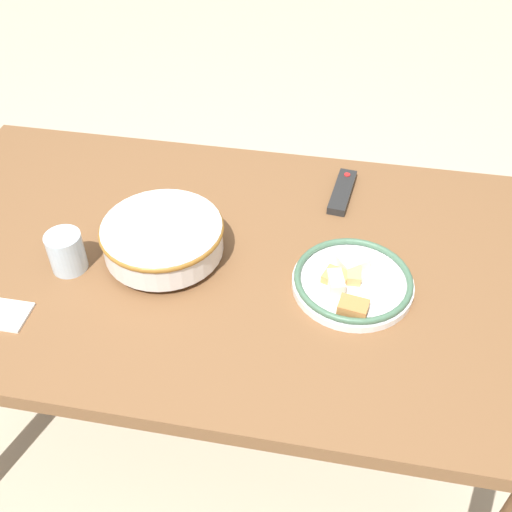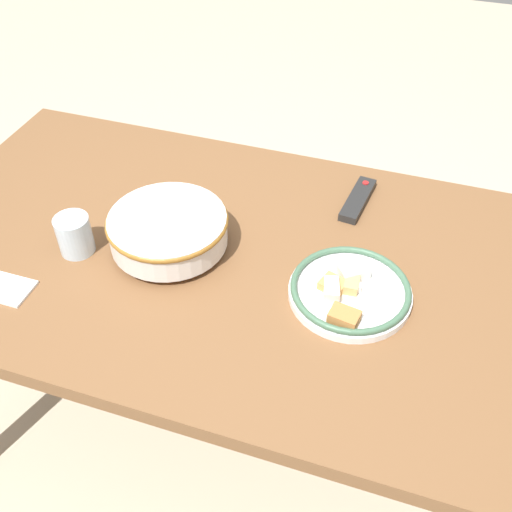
{
  "view_description": "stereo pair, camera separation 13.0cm",
  "coord_description": "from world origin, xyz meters",
  "px_view_note": "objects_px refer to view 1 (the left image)",
  "views": [
    {
      "loc": [
        0.27,
        -0.96,
        1.69
      ],
      "look_at": [
        0.1,
        -0.03,
        0.8
      ],
      "focal_mm": 42.0,
      "sensor_mm": 36.0,
      "label": 1
    },
    {
      "loc": [
        0.39,
        -0.93,
        1.69
      ],
      "look_at": [
        0.1,
        -0.03,
        0.8
      ],
      "focal_mm": 42.0,
      "sensor_mm": 36.0,
      "label": 2
    }
  ],
  "objects_px": {
    "noodle_bowl": "(163,238)",
    "tv_remote": "(342,192)",
    "food_plate": "(352,281)",
    "drinking_glass": "(66,252)"
  },
  "relations": [
    {
      "from": "noodle_bowl",
      "to": "tv_remote",
      "type": "xyz_separation_m",
      "value": [
        0.38,
        0.3,
        -0.04
      ]
    },
    {
      "from": "noodle_bowl",
      "to": "tv_remote",
      "type": "height_order",
      "value": "noodle_bowl"
    },
    {
      "from": "noodle_bowl",
      "to": "tv_remote",
      "type": "bearing_deg",
      "value": 37.97
    },
    {
      "from": "noodle_bowl",
      "to": "drinking_glass",
      "type": "distance_m",
      "value": 0.21
    },
    {
      "from": "tv_remote",
      "to": "food_plate",
      "type": "bearing_deg",
      "value": -75.6
    },
    {
      "from": "noodle_bowl",
      "to": "drinking_glass",
      "type": "xyz_separation_m",
      "value": [
        -0.2,
        -0.08,
        -0.0
      ]
    },
    {
      "from": "tv_remote",
      "to": "drinking_glass",
      "type": "height_order",
      "value": "drinking_glass"
    },
    {
      "from": "drinking_glass",
      "to": "noodle_bowl",
      "type": "bearing_deg",
      "value": 21.64
    },
    {
      "from": "noodle_bowl",
      "to": "tv_remote",
      "type": "relative_size",
      "value": 1.54
    },
    {
      "from": "noodle_bowl",
      "to": "food_plate",
      "type": "relative_size",
      "value": 1.06
    }
  ]
}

